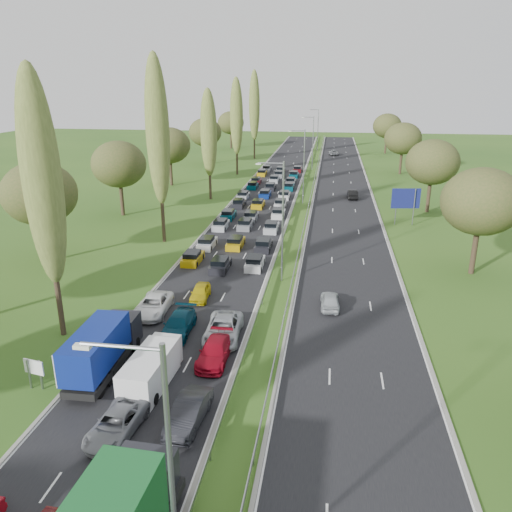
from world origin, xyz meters
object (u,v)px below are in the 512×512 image
at_px(direction_sign, 406,200).
at_px(white_van_rear, 151,369).
at_px(blue_lorry, 103,347).
at_px(white_van_front, 157,362).
at_px(info_sign, 34,370).
at_px(near_car_2, 154,305).

bearing_deg(direction_sign, white_van_rear, -116.41).
bearing_deg(blue_lorry, white_van_front, -2.36).
relative_size(white_van_rear, direction_sign, 1.08).
height_order(white_van_front, info_sign, info_sign).
height_order(white_van_rear, info_sign, white_van_rear).
xyz_separation_m(near_car_2, white_van_rear, (3.56, -10.48, 0.39)).
xyz_separation_m(white_van_rear, info_sign, (-7.28, -1.54, 0.22)).
bearing_deg(near_car_2, info_sign, -110.16).
xyz_separation_m(blue_lorry, white_van_front, (3.76, -0.06, -0.80)).
bearing_deg(white_van_rear, info_sign, -165.32).
height_order(blue_lorry, info_sign, blue_lorry).
relative_size(white_van_front, info_sign, 2.45).
distance_m(white_van_front, direction_sign, 47.50).
distance_m(blue_lorry, direction_sign, 49.24).
xyz_separation_m(blue_lorry, direction_sign, (25.28, 42.22, 1.71)).
relative_size(info_sign, direction_sign, 0.40).
distance_m(white_van_rear, info_sign, 7.44).
bearing_deg(blue_lorry, direction_sign, 57.57).
xyz_separation_m(white_van_rear, direction_sign, (21.52, 43.33, 2.42)).
height_order(near_car_2, blue_lorry, blue_lorry).
bearing_deg(blue_lorry, near_car_2, 87.29).
height_order(white_van_front, white_van_rear, white_van_rear).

